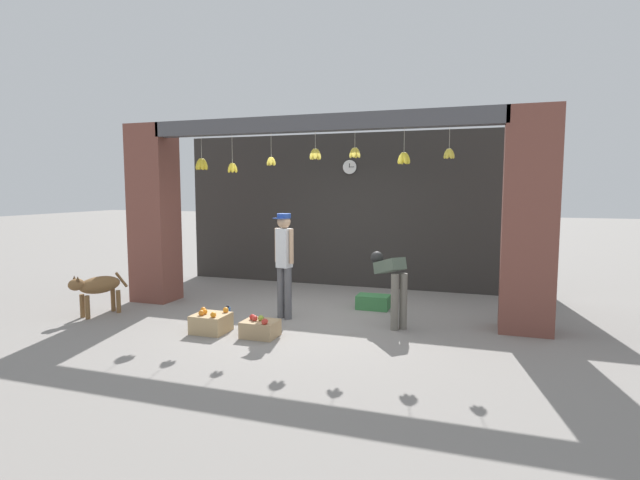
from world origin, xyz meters
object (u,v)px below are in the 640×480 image
(dog, at_px, (97,287))
(wall_clock, at_px, (350,167))
(worker_stooping, at_px, (391,279))
(water_bottle, at_px, (228,316))
(fruit_crate_apples, at_px, (260,328))
(shopkeeper, at_px, (284,258))
(fruit_crate_oranges, at_px, (211,323))
(produce_box_green, at_px, (373,302))

(dog, distance_m, wall_clock, 5.07)
(dog, bearing_deg, worker_stooping, 120.55)
(water_bottle, bearing_deg, fruit_crate_apples, -28.83)
(shopkeeper, bearing_deg, worker_stooping, -159.89)
(shopkeeper, bearing_deg, fruit_crate_apples, 109.33)
(worker_stooping, xyz_separation_m, fruit_crate_oranges, (-2.29, -1.13, -0.55))
(dog, distance_m, fruit_crate_apples, 2.91)
(dog, relative_size, wall_clock, 3.21)
(dog, distance_m, water_bottle, 2.21)
(water_bottle, bearing_deg, produce_box_green, 42.21)
(fruit_crate_oranges, bearing_deg, produce_box_green, 48.05)
(worker_stooping, bearing_deg, produce_box_green, 75.50)
(shopkeeper, relative_size, fruit_crate_oranges, 3.47)
(shopkeeper, distance_m, wall_clock, 3.12)
(shopkeeper, bearing_deg, water_bottle, 58.66)
(fruit_crate_apples, xyz_separation_m, produce_box_green, (1.09, 2.01, -0.00))
(shopkeeper, bearing_deg, produce_box_green, -122.48)
(dog, bearing_deg, shopkeeper, 124.48)
(fruit_crate_apples, distance_m, produce_box_green, 2.29)
(shopkeeper, distance_m, produce_box_green, 1.75)
(wall_clock, bearing_deg, worker_stooping, -62.73)
(dog, bearing_deg, fruit_crate_oranges, 103.09)
(shopkeeper, distance_m, fruit_crate_apples, 1.28)
(water_bottle, relative_size, wall_clock, 0.97)
(water_bottle, xyz_separation_m, wall_clock, (0.90, 3.34, 2.27))
(shopkeeper, height_order, worker_stooping, shopkeeper)
(dog, distance_m, produce_box_green, 4.38)
(dog, relative_size, shopkeeper, 0.59)
(fruit_crate_apples, bearing_deg, produce_box_green, 61.63)
(fruit_crate_apples, relative_size, wall_clock, 1.57)
(shopkeeper, xyz_separation_m, water_bottle, (-0.64, -0.60, -0.81))
(fruit_crate_apples, height_order, wall_clock, wall_clock)
(dog, relative_size, water_bottle, 3.30)
(shopkeeper, relative_size, fruit_crate_apples, 3.49)
(worker_stooping, bearing_deg, water_bottle, 156.07)
(worker_stooping, xyz_separation_m, fruit_crate_apples, (-1.55, -1.11, -0.57))
(produce_box_green, bearing_deg, wall_clock, 117.33)
(wall_clock, bearing_deg, fruit_crate_oranges, -104.05)
(produce_box_green, relative_size, wall_clock, 1.80)
(fruit_crate_oranges, distance_m, water_bottle, 0.41)
(dog, height_order, wall_clock, wall_clock)
(water_bottle, bearing_deg, dog, -175.20)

